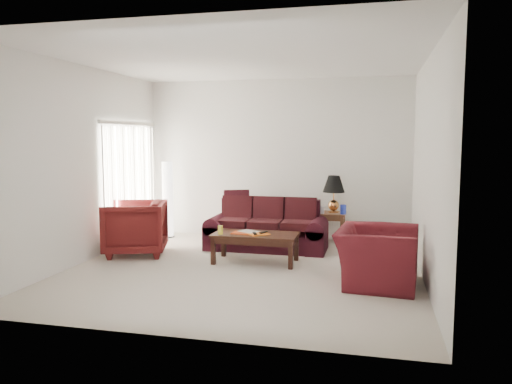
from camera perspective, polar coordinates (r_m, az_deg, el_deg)
floor at (r=7.30m, az=-1.56°, el=-8.93°), size 5.00×5.00×0.00m
blinds at (r=9.18m, az=-14.18°, el=0.86°), size 0.10×2.00×2.16m
sofa at (r=8.55m, az=1.21°, el=-3.81°), size 2.12×1.08×0.84m
throw_pillow at (r=9.34m, az=-2.22°, el=-1.20°), size 0.52×0.39×0.48m
end_table at (r=9.07m, az=8.50°, el=-4.14°), size 0.54×0.54×0.57m
table_lamp at (r=9.02m, az=8.87°, el=-0.24°), size 0.52×0.52×0.66m
clock at (r=8.85m, az=7.36°, el=-2.06°), size 0.13×0.05×0.13m
blue_canister at (r=8.87m, az=9.93°, el=-1.98°), size 0.13×0.13×0.17m
picture_frame at (r=9.24m, az=7.69°, el=-1.68°), size 0.14×0.16×0.05m
floor_lamp at (r=9.69m, az=-10.06°, el=-0.82°), size 0.31×0.31×1.47m
armchair_left at (r=8.41m, az=-13.64°, el=-4.00°), size 1.21×1.19×0.88m
armchair_right at (r=6.73m, az=13.64°, el=-7.17°), size 1.10×1.23×0.74m
coffee_table at (r=7.69m, az=-0.06°, el=-6.42°), size 1.44×1.12×0.45m
magazine_red at (r=7.64m, az=-1.67°, el=-4.70°), size 0.30×0.23×0.02m
magazine_white at (r=7.73m, az=-0.85°, el=-4.57°), size 0.37×0.34×0.02m
magazine_orange at (r=7.56m, az=0.27°, el=-4.82°), size 0.37×0.36×0.02m
remote_a at (r=7.52m, az=-0.16°, el=-4.73°), size 0.10×0.16×0.02m
remote_b at (r=7.59m, az=0.86°, el=-4.62°), size 0.10×0.17×0.02m
yellow_glass at (r=7.60m, az=-4.09°, el=-4.34°), size 0.10×0.10×0.13m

